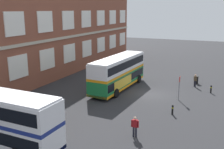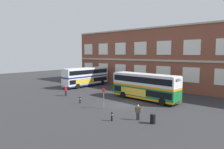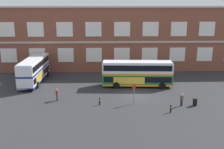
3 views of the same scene
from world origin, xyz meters
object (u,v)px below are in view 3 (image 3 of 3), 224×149
at_px(double_decker_near, 34,70).
at_px(station_litter_bin, 195,102).
at_px(bus_stand_flag, 134,92).
at_px(safety_bollard_east, 171,109).
at_px(safety_bollard_west, 100,101).
at_px(double_decker_middle, 137,73).
at_px(waiting_passenger, 57,94).
at_px(second_passenger, 182,99).

bearing_deg(double_decker_near, station_litter_bin, -26.46).
height_order(bus_stand_flag, safety_bollard_east, bus_stand_flag).
distance_m(double_decker_near, safety_bollard_west, 15.69).
xyz_separation_m(bus_stand_flag, safety_bollard_east, (4.16, -3.09, -1.14)).
bearing_deg(safety_bollard_west, station_litter_bin, -3.15).
bearing_deg(safety_bollard_east, double_decker_middle, 104.31).
bearing_deg(waiting_passenger, double_decker_middle, 28.22).
distance_m(double_decker_near, waiting_passenger, 10.66).
bearing_deg(station_litter_bin, second_passenger, -177.94).
xyz_separation_m(waiting_passenger, second_passenger, (16.41, -2.53, 0.00)).
relative_size(waiting_passenger, second_passenger, 1.00).
bearing_deg(second_passenger, station_litter_bin, 2.06).
bearing_deg(safety_bollard_west, second_passenger, -4.03).
xyz_separation_m(safety_bollard_west, safety_bollard_east, (8.65, -2.85, 0.00)).
xyz_separation_m(double_decker_middle, second_passenger, (4.71, -8.80, -1.22)).
xyz_separation_m(double_decker_near, double_decker_middle, (16.94, -2.92, 0.00)).
bearing_deg(station_litter_bin, safety_bollard_east, -149.69).
xyz_separation_m(second_passenger, bus_stand_flag, (-6.09, 0.99, 0.70)).
relative_size(station_litter_bin, safety_bollard_west, 1.08).
relative_size(double_decker_near, safety_bollard_west, 11.64).
bearing_deg(waiting_passenger, safety_bollard_east, -17.74).
distance_m(double_decker_near, second_passenger, 24.66).
bearing_deg(safety_bollard_west, waiting_passenger, 163.01).
bearing_deg(double_decker_near, bus_stand_flag, -34.61).
xyz_separation_m(double_decker_near, station_litter_bin, (23.44, -11.66, -1.63)).
bearing_deg(safety_bollard_east, station_litter_bin, 30.31).
height_order(double_decker_near, safety_bollard_west, double_decker_near).
bearing_deg(bus_stand_flag, safety_bollard_east, -36.64).
relative_size(double_decker_middle, station_litter_bin, 10.80).
height_order(waiting_passenger, station_litter_bin, waiting_passenger).
height_order(double_decker_middle, station_litter_bin, double_decker_middle).
xyz_separation_m(bus_stand_flag, station_litter_bin, (7.87, -0.92, -1.12)).
distance_m(double_decker_middle, station_litter_bin, 11.01).
distance_m(second_passenger, station_litter_bin, 1.83).
xyz_separation_m(second_passenger, station_litter_bin, (1.78, 0.06, -0.41)).
distance_m(double_decker_near, double_decker_middle, 17.19).
distance_m(safety_bollard_west, safety_bollard_east, 9.11).
bearing_deg(bus_stand_flag, double_decker_middle, 80.03).
bearing_deg(double_decker_middle, double_decker_near, 170.21).
xyz_separation_m(second_passenger, safety_bollard_west, (-10.58, 0.74, -0.44)).
relative_size(second_passenger, bus_stand_flag, 0.63).
bearing_deg(safety_bollard_east, safety_bollard_west, 161.75).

